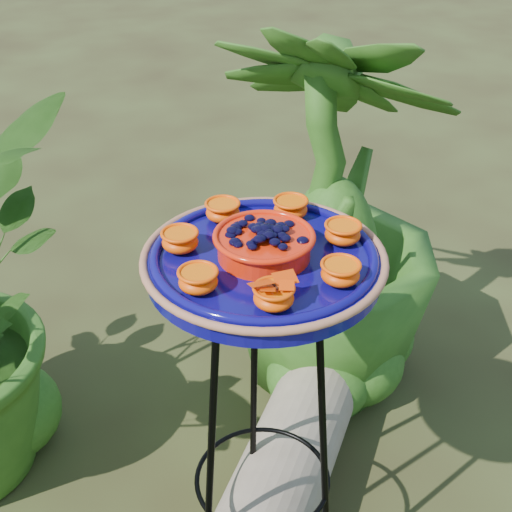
% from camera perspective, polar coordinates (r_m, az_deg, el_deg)
% --- Properties ---
extents(tripod_stand, '(0.35, 0.35, 0.81)m').
position_cam_1_polar(tripod_stand, '(1.46, 0.56, -11.96)').
color(tripod_stand, black).
rests_on(tripod_stand, ground).
extents(feeder_dish, '(0.49, 0.49, 0.10)m').
position_cam_1_polar(feeder_dish, '(1.24, 0.64, -0.08)').
color(feeder_dish, '#0B075D').
rests_on(feeder_dish, tripod_stand).
extents(driftwood_log, '(0.60, 0.65, 0.22)m').
position_cam_1_polar(driftwood_log, '(1.89, 2.90, -15.40)').
color(driftwood_log, gray).
rests_on(driftwood_log, ground).
extents(shrub_back_right, '(0.88, 0.88, 1.11)m').
position_cam_1_polar(shrub_back_right, '(1.98, 6.21, 3.21)').
color(shrub_back_right, '#275216').
rests_on(shrub_back_right, ground).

